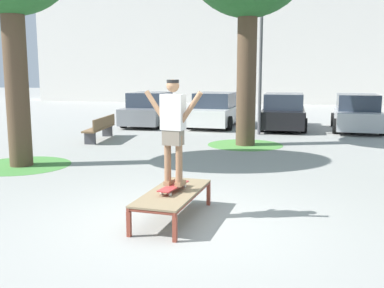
# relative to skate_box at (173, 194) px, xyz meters

# --- Properties ---
(ground_plane) EXTENTS (120.00, 120.00, 0.00)m
(ground_plane) POSITION_rel_skate_box_xyz_m (0.15, -0.05, -0.41)
(ground_plane) COLOR #999993
(building_facade) EXTENTS (37.73, 4.00, 14.59)m
(building_facade) POSITION_rel_skate_box_xyz_m (0.01, 29.95, 6.88)
(building_facade) COLOR silver
(building_facade) RESTS_ON ground
(skate_box) EXTENTS (0.93, 1.96, 0.46)m
(skate_box) POSITION_rel_skate_box_xyz_m (0.00, 0.00, 0.00)
(skate_box) COLOR brown
(skate_box) RESTS_ON ground
(skateboard) EXTENTS (0.35, 0.82, 0.09)m
(skateboard) POSITION_rel_skate_box_xyz_m (0.00, 0.03, 0.12)
(skateboard) COLOR #B23333
(skateboard) RESTS_ON skate_box
(skater) EXTENTS (0.99, 0.34, 1.69)m
(skater) POSITION_rel_skate_box_xyz_m (0.00, 0.03, 1.12)
(skater) COLOR #8E6647
(skater) RESTS_ON skateboard
(grass_patch_near_left) EXTENTS (2.47, 2.47, 0.01)m
(grass_patch_near_left) POSITION_rel_skate_box_xyz_m (-4.85, 3.31, -0.41)
(grass_patch_near_left) COLOR #47893D
(grass_patch_near_left) RESTS_ON ground
(grass_patch_mid_back) EXTENTS (2.48, 2.48, 0.01)m
(grass_patch_mid_back) POSITION_rel_skate_box_xyz_m (0.48, 7.80, -0.41)
(grass_patch_mid_back) COLOR #519342
(grass_patch_mid_back) RESTS_ON ground
(car_grey) EXTENTS (1.96, 4.22, 1.50)m
(car_grey) POSITION_rel_skate_box_xyz_m (-4.23, 12.60, 0.28)
(car_grey) COLOR slate
(car_grey) RESTS_ON ground
(car_white) EXTENTS (2.14, 4.31, 1.50)m
(car_white) POSITION_rel_skate_box_xyz_m (-1.27, 12.75, 0.28)
(car_white) COLOR silver
(car_white) RESTS_ON ground
(car_black) EXTENTS (1.99, 4.24, 1.50)m
(car_black) POSITION_rel_skate_box_xyz_m (1.69, 12.51, 0.28)
(car_black) COLOR black
(car_black) RESTS_ON ground
(car_silver) EXTENTS (2.13, 4.31, 1.50)m
(car_silver) POSITION_rel_skate_box_xyz_m (4.64, 12.50, 0.28)
(car_silver) COLOR #B7BABF
(car_silver) RESTS_ON ground
(park_bench) EXTENTS (0.66, 2.43, 0.83)m
(park_bench) POSITION_rel_skate_box_xyz_m (-4.62, 7.82, 0.03)
(park_bench) COLOR brown
(park_bench) RESTS_ON ground
(light_post) EXTENTS (0.36, 0.36, 5.83)m
(light_post) POSITION_rel_skate_box_xyz_m (0.78, 10.44, 3.41)
(light_post) COLOR #4C4C51
(light_post) RESTS_ON ground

